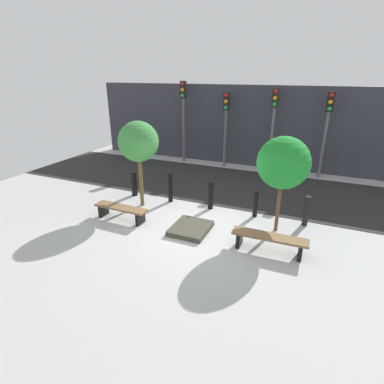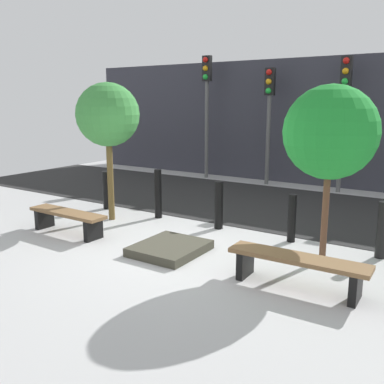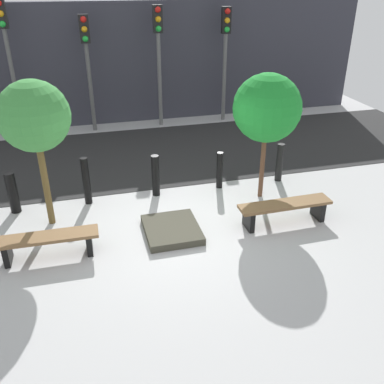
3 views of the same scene
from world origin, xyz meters
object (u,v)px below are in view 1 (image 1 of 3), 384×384
bollard_left (170,187)px  bollard_far_right (306,211)px  bollard_right (256,204)px  traffic_light_west (183,108)px  bench_left (121,210)px  bollard_far_left (134,184)px  bench_right (269,240)px  traffic_light_mid_east (274,116)px  tree_behind_right_bench (283,163)px  traffic_light_east (327,120)px  tree_behind_left_bench (138,142)px  planter_bed (191,228)px  bollard_center (211,195)px  traffic_light_mid_west (226,116)px

bollard_left → bollard_far_right: bearing=0.0°
bollard_right → traffic_light_west: 7.10m
bench_left → bollard_far_left: bearing=112.8°
bench_right → traffic_light_mid_east: 7.13m
bollard_left → bollard_far_right: bollard_left is taller
tree_behind_right_bench → traffic_light_east: traffic_light_east is taller
tree_behind_left_bench → traffic_light_east: 7.74m
planter_bed → bollard_left: 2.26m
bollard_left → traffic_light_east: traffic_light_east is taller
bench_left → bollard_right: bearing=27.2°
traffic_light_mid_east → traffic_light_west: bearing=180.0°
bollard_left → bollard_center: bollard_left is taller
traffic_light_mid_west → bollard_center: bearing=-77.6°
tree_behind_right_bench → bollard_far_right: (0.74, 0.65, -1.55)m
tree_behind_left_bench → tree_behind_right_bench: (4.48, 0.00, -0.17)m
tree_behind_left_bench → bollard_center: size_ratio=3.01×
traffic_light_east → tree_behind_right_bench: bearing=-100.0°
bollard_far_right → traffic_light_mid_east: 5.60m
bench_right → tree_behind_right_bench: 2.06m
tree_behind_left_bench → traffic_light_west: bearing=100.0°
planter_bed → bollard_far_right: size_ratio=1.26×
tree_behind_right_bench → bollard_right: (-0.75, 0.65, -1.57)m
bench_right → traffic_light_east: 7.08m
tree_behind_right_bench → traffic_light_east: bearing=80.0°
bench_right → tree_behind_right_bench: size_ratio=0.69×
bench_left → traffic_light_east: bearing=51.8°
bench_right → bollard_right: bearing=111.2°
bench_left → bollard_far_left: bollard_far_left is taller
bench_left → traffic_light_west: size_ratio=0.45×
bench_right → tree_behind_left_bench: size_ratio=0.66×
tree_behind_left_bench → bollard_far_right: bearing=7.1°
bollard_left → bollard_center: (1.49, 0.00, -0.05)m
planter_bed → bollard_left: bearing=132.2°
tree_behind_left_bench → tree_behind_right_bench: size_ratio=1.05×
tree_behind_right_bench → traffic_light_west: size_ratio=0.70×
traffic_light_west → traffic_light_east: traffic_light_west is taller
bollard_left → bollard_far_right: size_ratio=1.14×
planter_bed → tree_behind_left_bench: (-2.24, 0.99, 2.11)m
planter_bed → traffic_light_mid_east: 7.01m
bench_right → tree_behind_left_bench: bearing=164.2°
traffic_light_east → bollard_far_left: bearing=-141.9°
bollard_far_left → traffic_light_west: size_ratio=0.23×
traffic_light_mid_east → bollard_left: bearing=-117.8°
bollard_far_right → bench_right: bearing=-111.8°
bench_right → bollard_left: 4.16m
tree_behind_right_bench → traffic_light_mid_east: (-1.17, 5.50, 0.50)m
traffic_light_mid_west → bollard_right: bearing=-62.2°
bench_left → bollard_left: (0.75, 1.84, 0.21)m
bench_right → traffic_light_east: bearing=80.9°
bench_left → bench_right: size_ratio=0.93×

